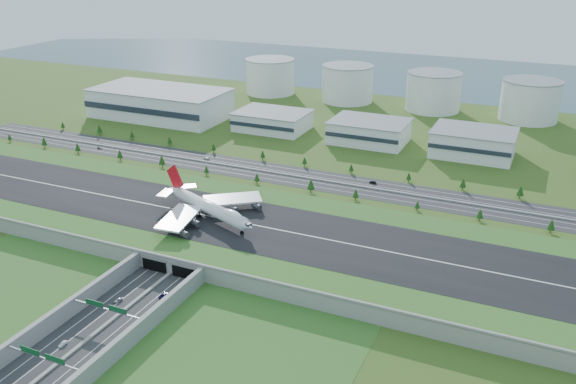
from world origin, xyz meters
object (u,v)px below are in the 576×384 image
at_px(fuel_tank_a, 270,77).
at_px(car_5, 373,182).
at_px(car_2, 164,295).
at_px(boeing_747, 208,207).
at_px(car_1, 63,344).
at_px(car_0, 118,300).
at_px(car_4, 100,148).
at_px(car_7, 206,158).

distance_m(fuel_tank_a, car_5, 270.42).
bearing_deg(car_2, boeing_747, -82.29).
height_order(fuel_tank_a, car_1, fuel_tank_a).
xyz_separation_m(boeing_747, car_0, (0.02, -78.13, -13.67)).
distance_m(boeing_747, car_1, 113.24).
distance_m(boeing_747, car_4, 177.01).
height_order(boeing_747, car_1, boeing_747).
relative_size(car_0, car_2, 0.71).
height_order(fuel_tank_a, car_4, fuel_tank_a).
xyz_separation_m(fuel_tank_a, car_1, (113.43, -424.06, -16.72)).
bearing_deg(car_7, car_1, 35.17).
height_order(boeing_747, car_0, boeing_747).
relative_size(car_0, car_4, 1.05).
bearing_deg(car_4, car_7, -80.81).
height_order(boeing_747, car_7, boeing_747).
relative_size(car_0, car_5, 0.90).
height_order(car_1, car_5, car_5).
height_order(car_2, car_7, car_2).
bearing_deg(car_7, car_2, 43.92).
bearing_deg(car_2, car_1, 64.84).
relative_size(car_1, car_2, 0.65).
bearing_deg(car_1, car_0, 89.90).
relative_size(boeing_747, car_5, 14.65).
xyz_separation_m(car_1, car_7, (-64.63, 214.81, 0.11)).
xyz_separation_m(car_0, car_2, (16.36, 11.78, 0.12)).
distance_m(fuel_tank_a, car_7, 215.51).
bearing_deg(fuel_tank_a, boeing_747, -70.09).
distance_m(fuel_tank_a, car_2, 399.84).
distance_m(fuel_tank_a, car_0, 406.16).
height_order(car_0, car_7, car_7).
xyz_separation_m(fuel_tank_a, car_0, (112.93, -389.79, -16.64)).
height_order(fuel_tank_a, boeing_747, fuel_tank_a).
bearing_deg(car_0, car_2, 49.42).
distance_m(car_1, car_7, 224.32).
bearing_deg(car_7, car_0, 37.98).
bearing_deg(car_4, car_2, -131.88).
xyz_separation_m(car_4, car_7, (87.90, 12.75, 0.06)).
bearing_deg(car_0, car_1, -75.51).
bearing_deg(car_5, car_4, -73.57).
bearing_deg(car_1, car_5, 73.45).
bearing_deg(car_1, boeing_747, 89.34).
bearing_deg(boeing_747, car_4, 171.24).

